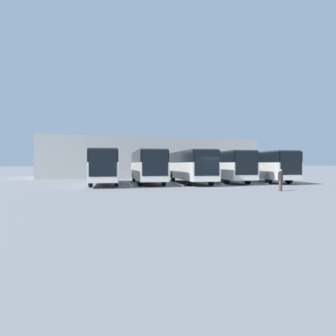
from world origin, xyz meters
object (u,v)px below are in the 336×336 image
at_px(bus_1, 224,165).
at_px(bus_4, 104,166).
at_px(bus_2, 190,165).
at_px(bus_3, 147,166).
at_px(bus_0, 262,165).
at_px(pedestrian, 281,179).

height_order(bus_1, bus_4, same).
distance_m(bus_2, bus_4, 8.41).
relative_size(bus_2, bus_3, 1.00).
height_order(bus_0, bus_3, same).
height_order(bus_2, pedestrian, bus_2).
relative_size(bus_0, pedestrian, 7.64).
distance_m(bus_1, pedestrian, 11.60).
xyz_separation_m(bus_1, bus_2, (4.19, 0.84, 0.00)).
height_order(bus_1, pedestrian, bus_1).
distance_m(bus_4, pedestrian, 15.96).
distance_m(bus_0, bus_4, 16.77).
bearing_deg(bus_1, bus_2, 18.36).
height_order(bus_1, bus_2, same).
bearing_deg(bus_0, bus_3, 4.37).
xyz_separation_m(bus_4, pedestrian, (-11.21, 11.33, -0.94)).
xyz_separation_m(bus_1, bus_3, (8.38, 0.01, 0.00)).
relative_size(bus_1, bus_4, 1.00).
bearing_deg(bus_2, bus_1, -161.64).
bearing_deg(bus_2, pedestrian, 111.96).
bearing_deg(bus_4, bus_3, -170.94).
height_order(bus_2, bus_4, same).
bearing_deg(pedestrian, bus_2, -109.52).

